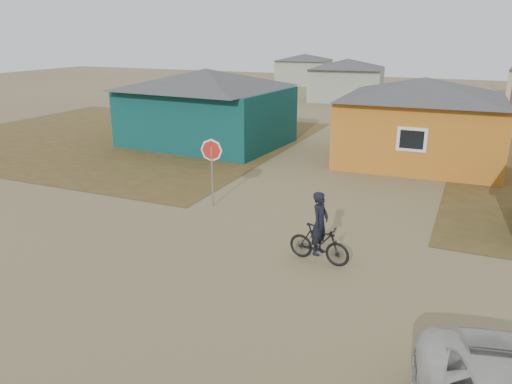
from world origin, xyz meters
TOP-DOWN VIEW (x-y plane):
  - ground at (0.00, 0.00)m, footprint 120.00×120.00m
  - grass_nw at (-14.00, 13.00)m, footprint 20.00×18.00m
  - house_teal at (-8.50, 13.50)m, footprint 8.93×7.08m
  - house_yellow at (2.50, 14.00)m, footprint 7.72×6.76m
  - house_pale_west at (-6.00, 34.00)m, footprint 7.04×6.15m
  - house_pale_north at (-14.00, 46.00)m, footprint 6.28×5.81m
  - stop_sign at (-3.30, 4.63)m, footprint 0.76×0.25m
  - cyclist at (1.42, 1.83)m, footprint 1.77×0.72m

SIDE VIEW (x-z plane):
  - ground at x=0.00m, z-range 0.00..0.00m
  - grass_nw at x=-14.00m, z-range 0.00..0.01m
  - cyclist at x=1.42m, z-range -0.26..1.68m
  - house_pale_north at x=-14.00m, z-range 0.05..3.45m
  - stop_sign at x=-3.30m, z-range 0.57..2.97m
  - house_pale_west at x=-6.00m, z-range 0.06..3.66m
  - house_yellow at x=2.50m, z-range 0.05..3.95m
  - house_teal at x=-8.50m, z-range 0.05..4.05m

